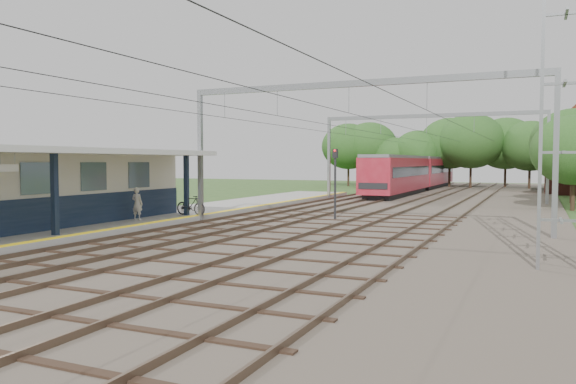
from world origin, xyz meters
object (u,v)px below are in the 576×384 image
Objects in this scene: person at (137,204)px; train at (417,172)px; bicycle at (191,205)px; signal_post at (335,177)px.

person is 0.05× the size of train.
bicycle is (1.00, 3.16, -0.25)m from person.
train is 8.94× the size of signal_post.
train is (5.14, 35.22, 1.16)m from bicycle.
person is 10.41m from signal_post.
bicycle is at bearing -109.47° from person.
train reaches higher than person.
signal_post is at bearing -142.48° from person.
bicycle is 35.61m from train.
person is 0.41× the size of signal_post.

